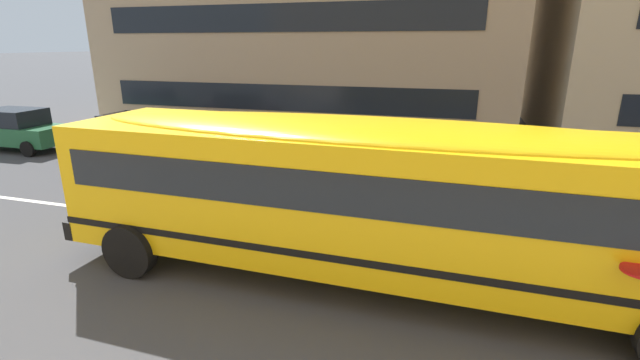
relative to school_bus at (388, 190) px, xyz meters
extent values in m
plane|color=#424244|center=(1.52, 1.41, -1.73)|extent=(400.00, 400.00, 0.00)
cube|color=gray|center=(1.52, 8.99, -1.72)|extent=(120.00, 3.00, 0.01)
cube|color=silver|center=(1.52, 1.41, -1.72)|extent=(110.00, 0.16, 0.01)
cube|color=yellow|center=(-0.25, 0.00, -0.11)|extent=(11.14, 2.73, 2.22)
cube|color=black|center=(-5.88, 0.11, -1.04)|extent=(0.25, 2.52, 0.36)
cube|color=black|center=(-0.25, 0.00, 0.29)|extent=(10.47, 2.75, 0.65)
cube|color=black|center=(-0.25, 0.00, -0.77)|extent=(11.16, 2.76, 0.12)
ellipsoid|color=yellow|center=(-0.25, 0.00, 1.00)|extent=(10.69, 2.52, 0.36)
cylinder|color=black|center=(3.99, 1.19, -1.22)|extent=(1.01, 0.30, 1.01)
cylinder|color=black|center=(-4.44, 1.34, -1.22)|extent=(1.01, 0.30, 1.01)
cylinder|color=black|center=(-4.49, -1.18, -1.22)|extent=(1.01, 0.30, 1.01)
cube|color=#236038|center=(-15.71, 6.06, -1.08)|extent=(3.94, 1.79, 0.70)
cube|color=black|center=(-15.86, 6.06, -0.41)|extent=(2.24, 1.61, 0.64)
cylinder|color=black|center=(-14.43, 6.95, -1.43)|extent=(0.60, 0.19, 0.60)
cylinder|color=black|center=(-14.39, 5.25, -1.43)|extent=(0.60, 0.19, 0.60)
cylinder|color=black|center=(-17.03, 6.88, -1.43)|extent=(0.60, 0.19, 0.60)
cube|color=maroon|center=(-10.08, 6.31, -1.08)|extent=(3.96, 1.85, 0.70)
cube|color=black|center=(-10.23, 6.32, -0.41)|extent=(2.26, 1.64, 0.64)
cylinder|color=black|center=(-8.75, 7.11, -1.43)|extent=(0.61, 0.20, 0.60)
cylinder|color=black|center=(-8.82, 5.41, -1.43)|extent=(0.61, 0.20, 0.60)
cylinder|color=black|center=(-11.35, 7.21, -1.43)|extent=(0.61, 0.20, 0.60)
cylinder|color=black|center=(-11.41, 5.51, -1.43)|extent=(0.61, 0.20, 0.60)
cube|color=black|center=(-6.24, 10.47, 0.19)|extent=(16.04, 0.04, 1.10)
cube|color=black|center=(-6.24, 10.47, 3.39)|extent=(16.04, 0.04, 1.10)
camera|label=1|loc=(0.96, -7.16, 2.39)|focal=24.81mm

